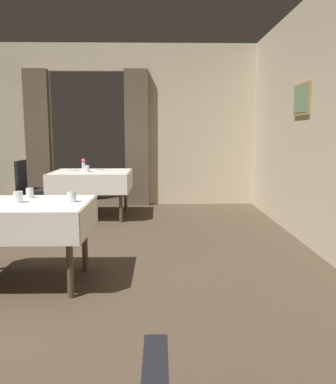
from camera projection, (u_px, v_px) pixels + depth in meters
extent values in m
plane|color=#4C3D2D|center=(9.00, 288.00, 3.49)|extent=(10.08, 10.08, 0.00)
cube|color=#997F4C|center=(302.00, 99.00, 4.87)|extent=(0.03, 0.53, 0.40)
cube|color=#668C66|center=(301.00, 99.00, 4.87)|extent=(0.01, 0.43, 0.32)
cube|color=beige|center=(191.00, 126.00, 7.46)|extent=(2.50, 0.12, 3.00)
cube|color=beige|center=(87.00, 57.00, 7.24)|extent=(1.40, 0.12, 0.50)
cube|color=brown|center=(38.00, 139.00, 7.30)|extent=(0.44, 0.14, 2.52)
cube|color=brown|center=(137.00, 139.00, 7.34)|extent=(0.44, 0.14, 2.52)
cylinder|color=#4C3D2D|center=(70.00, 257.00, 3.23)|extent=(0.06, 0.06, 0.71)
cylinder|color=#4C3D2D|center=(85.00, 236.00, 3.87)|extent=(0.06, 0.06, 0.71)
cube|color=#4C3D2D|center=(23.00, 206.00, 3.49)|extent=(1.11, 0.81, 0.03)
cube|color=silver|center=(22.00, 203.00, 3.49)|extent=(1.17, 0.87, 0.01)
cube|color=silver|center=(4.00, 230.00, 3.08)|extent=(1.17, 0.02, 0.27)
cube|color=silver|center=(38.00, 209.00, 3.93)|extent=(1.17, 0.02, 0.27)
cube|color=silver|center=(89.00, 218.00, 3.52)|extent=(0.02, 0.87, 0.27)
cylinder|color=#4C3D2D|center=(54.00, 200.00, 5.99)|extent=(0.06, 0.06, 0.71)
cylinder|color=#4C3D2D|center=(121.00, 200.00, 6.01)|extent=(0.06, 0.06, 0.71)
cylinder|color=#4C3D2D|center=(67.00, 192.00, 6.81)|extent=(0.06, 0.06, 0.71)
cylinder|color=#4C3D2D|center=(126.00, 192.00, 6.83)|extent=(0.06, 0.06, 0.71)
cube|color=#4C3D2D|center=(91.00, 173.00, 6.35)|extent=(1.18, 0.99, 0.03)
cube|color=silver|center=(91.00, 172.00, 6.35)|extent=(1.24, 1.05, 0.01)
cube|color=silver|center=(86.00, 185.00, 5.85)|extent=(1.24, 0.02, 0.31)
cube|color=silver|center=(97.00, 177.00, 6.89)|extent=(1.24, 0.02, 0.31)
cube|color=silver|center=(53.00, 181.00, 6.36)|extent=(0.02, 1.05, 0.31)
cube|color=silver|center=(130.00, 181.00, 6.38)|extent=(0.02, 1.05, 0.31)
cylinder|color=black|center=(50.00, 203.00, 6.58)|extent=(0.04, 0.04, 0.42)
cylinder|color=black|center=(43.00, 207.00, 6.20)|extent=(0.04, 0.04, 0.42)
cylinder|color=black|center=(27.00, 203.00, 6.57)|extent=(0.04, 0.04, 0.42)
cylinder|color=black|center=(19.00, 207.00, 6.20)|extent=(0.04, 0.04, 0.42)
cube|color=black|center=(34.00, 191.00, 6.35)|extent=(0.44, 0.44, 0.06)
cube|color=black|center=(21.00, 175.00, 6.31)|extent=(0.05, 0.42, 0.48)
cylinder|color=silver|center=(30.00, 193.00, 3.74)|extent=(0.07, 0.07, 0.10)
cylinder|color=silver|center=(72.00, 197.00, 3.51)|extent=(0.08, 0.08, 0.10)
cylinder|color=silver|center=(18.00, 197.00, 3.48)|extent=(0.08, 0.08, 0.10)
cylinder|color=silver|center=(84.00, 166.00, 6.72)|extent=(0.06, 0.06, 0.12)
sphere|color=#D84C8C|center=(83.00, 161.00, 6.70)|extent=(0.07, 0.07, 0.07)
cylinder|color=white|center=(98.00, 170.00, 6.59)|extent=(0.20, 0.20, 0.01)
cylinder|color=white|center=(72.00, 171.00, 6.41)|extent=(0.19, 0.19, 0.01)
cylinder|color=silver|center=(87.00, 168.00, 6.26)|extent=(0.08, 0.08, 0.11)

